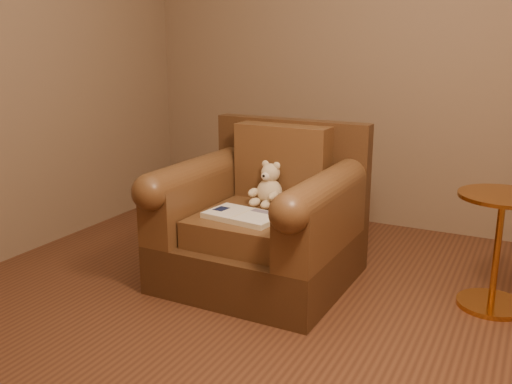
% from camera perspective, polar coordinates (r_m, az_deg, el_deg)
% --- Properties ---
extents(floor, '(4.00, 4.00, 0.00)m').
position_cam_1_polar(floor, '(2.82, 1.94, -14.52)').
color(floor, brown).
rests_on(floor, ground).
extents(armchair, '(1.03, 0.98, 0.91)m').
position_cam_1_polar(armchair, '(3.36, 0.75, -3.00)').
color(armchair, '#452A17').
rests_on(armchair, floor).
extents(teddy_bear, '(0.19, 0.22, 0.27)m').
position_cam_1_polar(teddy_bear, '(3.38, 1.23, 0.37)').
color(teddy_bear, beige).
rests_on(teddy_bear, armchair).
extents(guidebook, '(0.43, 0.29, 0.03)m').
position_cam_1_polar(guidebook, '(3.14, -1.36, -2.39)').
color(guidebook, beige).
rests_on(guidebook, armchair).
extents(side_table, '(0.45, 0.45, 0.63)m').
position_cam_1_polar(side_table, '(3.25, 22.99, -5.12)').
color(side_table, '#C07E34').
rests_on(side_table, floor).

